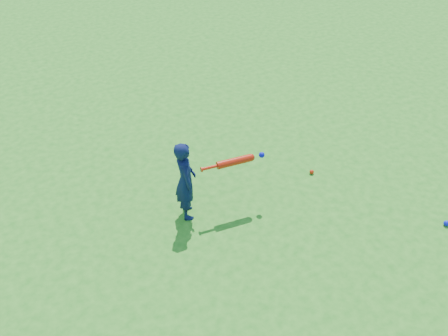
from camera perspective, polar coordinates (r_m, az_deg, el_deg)
name	(u,v)px	position (r m, az deg, el deg)	size (l,w,h in m)	color
ground	(163,230)	(6.15, -6.98, -7.03)	(80.00, 80.00, 0.00)	#25771C
child	(185,181)	(6.00, -4.43, -1.44)	(0.39, 0.25, 1.06)	#0D1541
ground_ball_red	(312,172)	(7.05, 9.99, -0.44)	(0.06, 0.06, 0.06)	red
ground_ball_blue	(446,223)	(6.72, 24.08, -5.79)	(0.07, 0.07, 0.07)	#0D13E7
bat_swing	(237,161)	(6.05, 1.51, 0.82)	(0.83, 0.16, 0.09)	red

